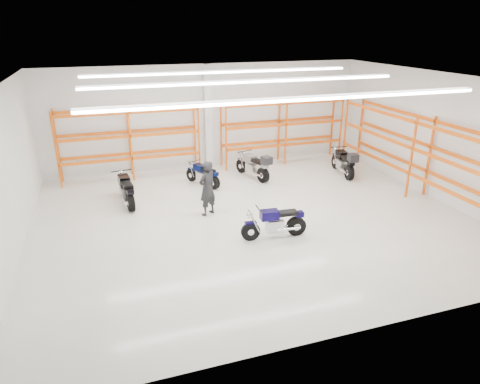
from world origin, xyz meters
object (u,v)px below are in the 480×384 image
object	(u,v)px
motorcycle_main	(277,223)
motorcycle_back_d	(344,163)
structural_column	(208,118)
standing_man	(207,188)
motorcycle_back_b	(204,175)
motorcycle_back_c	(255,166)
motorcycle_back_a	(126,191)

from	to	relation	value
motorcycle_main	motorcycle_back_d	world-z (taller)	motorcycle_back_d
motorcycle_back_d	structural_column	xyz separation A→B (m)	(-5.16, 2.92, 1.69)
standing_man	structural_column	size ratio (longest dim) A/B	0.42
standing_man	motorcycle_back_d	bearing A→B (deg)	166.30
motorcycle_back_b	motorcycle_back_c	xyz separation A→B (m)	(2.21, 0.13, 0.12)
structural_column	motorcycle_back_c	bearing A→B (deg)	-56.46
motorcycle_back_d	standing_man	size ratio (longest dim) A/B	1.21
motorcycle_back_c	motorcycle_back_a	bearing A→B (deg)	-168.14
motorcycle_back_c	structural_column	world-z (taller)	structural_column
motorcycle_main	motorcycle_back_c	bearing A→B (deg)	77.04
motorcycle_back_b	standing_man	bearing A→B (deg)	-101.07
motorcycle_back_d	motorcycle_back_b	bearing A→B (deg)	173.63
motorcycle_back_a	motorcycle_back_c	world-z (taller)	motorcycle_back_c
motorcycle_back_c	structural_column	xyz separation A→B (m)	(-1.41, 2.13, 1.70)
motorcycle_back_c	standing_man	xyz separation A→B (m)	(-2.75, -2.89, 0.39)
motorcycle_back_c	motorcycle_back_d	bearing A→B (deg)	-12.02
motorcycle_main	standing_man	distance (m)	2.81
motorcycle_main	structural_column	bearing A→B (deg)	91.69
motorcycle_back_a	structural_column	world-z (taller)	structural_column
motorcycle_back_c	motorcycle_main	bearing A→B (deg)	-102.96
motorcycle_main	motorcycle_back_c	size ratio (longest dim) A/B	0.93
motorcycle_back_a	structural_column	distance (m)	5.34
motorcycle_main	motorcycle_back_b	world-z (taller)	motorcycle_main
motorcycle_back_a	standing_man	bearing A→B (deg)	-35.13
structural_column	standing_man	bearing A→B (deg)	-104.96
motorcycle_main	motorcycle_back_b	xyz separation A→B (m)	(-1.02, 5.05, -0.03)
motorcycle_back_b	standing_man	xyz separation A→B (m)	(-0.54, -2.76, 0.51)
motorcycle_back_d	standing_man	world-z (taller)	standing_man
motorcycle_back_a	motorcycle_back_b	size ratio (longest dim) A/B	1.30
motorcycle_back_a	standing_man	world-z (taller)	standing_man
motorcycle_back_a	motorcycle_back_b	distance (m)	3.22
structural_column	motorcycle_back_d	bearing A→B (deg)	-29.53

